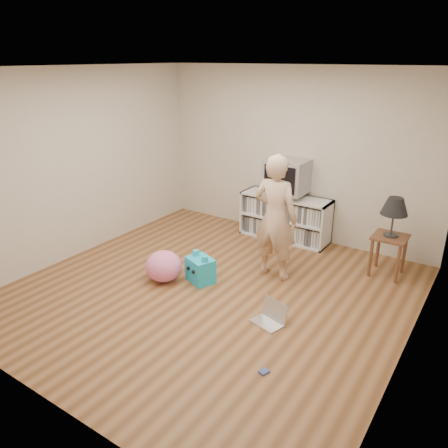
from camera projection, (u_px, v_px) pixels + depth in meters
name	position (u px, v px, depth m)	size (l,w,h in m)	color
ground	(211.00, 291.00, 5.38)	(4.50, 4.50, 0.00)	brown
walls	(209.00, 190.00, 4.91)	(4.52, 4.52, 2.60)	beige
ceiling	(208.00, 67.00, 4.44)	(4.50, 4.50, 0.01)	white
media_unit	(285.00, 217.00, 6.83)	(1.40, 0.45, 0.70)	white
dvd_deck	(286.00, 194.00, 6.68)	(0.45, 0.35, 0.07)	gray
crt_tv	(287.00, 176.00, 6.58)	(0.60, 0.53, 0.50)	#97979B
side_table	(389.00, 245.00, 5.64)	(0.42, 0.42, 0.55)	brown
table_lamp	(395.00, 207.00, 5.46)	(0.34, 0.34, 0.52)	#333333
person	(275.00, 217.00, 5.48)	(0.59, 0.39, 1.62)	beige
laptop	(271.00, 317.00, 4.74)	(0.39, 0.34, 0.23)	silver
playing_cards	(264.00, 372.00, 3.99)	(0.07, 0.09, 0.02)	#4255B0
plush_blue	(200.00, 269.00, 5.56)	(0.41, 0.38, 0.39)	#1AB7E9
plush_pink	(164.00, 266.00, 5.58)	(0.46, 0.46, 0.39)	pink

